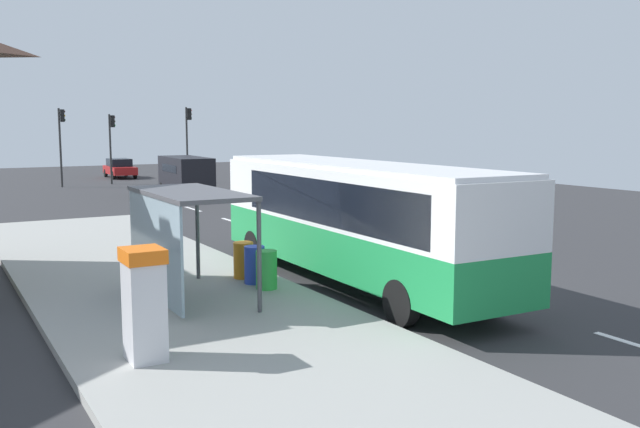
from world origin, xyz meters
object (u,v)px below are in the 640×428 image
recycling_bin_green (266,270)px  recycling_bin_orange (243,260)px  ticket_machine (144,303)px  sedan_near (120,168)px  recycling_bin_blue (255,265)px  bus_shelter (177,217)px  traffic_light_near_side (188,133)px  traffic_light_far_side (61,135)px  white_van (186,173)px  traffic_light_median (111,138)px  bus (353,215)px

recycling_bin_green → recycling_bin_orange: (0.00, 1.40, 0.00)m
ticket_machine → sedan_near: bearing=76.6°
recycling_bin_blue → recycling_bin_orange: 0.70m
bus_shelter → ticket_machine: bearing=-116.2°
recycling_bin_orange → recycling_bin_blue: bearing=-90.0°
ticket_machine → traffic_light_near_side: 39.60m
traffic_light_far_side → white_van: bearing=-61.4°
traffic_light_median → sedan_near: bearing=71.6°
sedan_near → recycling_bin_green: 41.23m
traffic_light_median → bus: bearing=-93.4°
recycling_bin_green → traffic_light_far_side: (1.10, 34.20, 2.85)m
recycling_bin_green → bus_shelter: bearing=178.9°
traffic_light_near_side → bus_shelter: traffic_light_near_side is taller
traffic_light_near_side → sedan_near: bearing=113.6°
sedan_near → recycling_bin_blue: sedan_near is taller
recycling_bin_green → traffic_light_median: (4.60, 35.00, 2.63)m
ticket_machine → traffic_light_far_side: bearing=82.3°
white_van → recycling_bin_green: (-6.40, -24.47, -0.69)m
recycling_bin_orange → traffic_light_median: 34.01m
sedan_near → ticket_machine: 45.62m
bus → recycling_bin_orange: bearing=149.8°
traffic_light_near_side → traffic_light_median: bearing=162.6°
bus_shelter → traffic_light_near_side: bearing=70.4°
recycling_bin_orange → traffic_light_median: bearing=82.2°
bus → white_van: bus is taller
recycling_bin_green → recycling_bin_blue: size_ratio=1.00×
ticket_machine → recycling_bin_green: ticket_machine is taller
white_van → recycling_bin_green: bearing=-104.7°
recycling_bin_blue → traffic_light_near_side: traffic_light_near_side is taller
bus → recycling_bin_orange: (-2.49, 1.45, -1.19)m
ticket_machine → bus_shelter: 4.24m
ticket_machine → recycling_bin_orange: (4.04, 5.07, -0.52)m
white_van → recycling_bin_green: size_ratio=5.57×
recycling_bin_orange → traffic_light_median: (4.60, 33.60, 2.63)m
bus_shelter → bus: bearing=-1.1°
recycling_bin_green → traffic_light_median: size_ratio=0.19×
recycling_bin_blue → bus_shelter: size_ratio=0.24×
white_van → traffic_light_median: traffic_light_median is taller
traffic_light_median → recycling_bin_orange: bearing=-97.8°
white_van → recycling_bin_orange: bearing=-105.5°
bus → traffic_light_far_side: bearing=92.3°
bus → recycling_bin_orange: bus is taller
bus → traffic_light_median: bearing=86.6°
white_van → recycling_bin_blue: size_ratio=5.57×
sedan_near → traffic_light_near_side: traffic_light_near_side is taller
white_van → traffic_light_near_side: 9.78m
white_van → sedan_near: bearing=89.6°
traffic_light_median → traffic_light_near_side: bearing=-17.4°
recycling_bin_blue → traffic_light_median: (4.60, 34.30, 2.63)m
recycling_bin_green → traffic_light_median: traffic_light_median is taller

